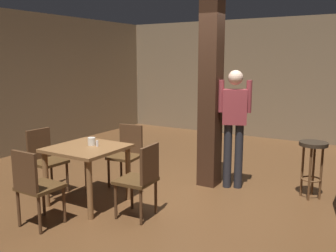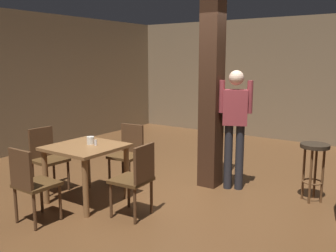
{
  "view_description": "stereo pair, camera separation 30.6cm",
  "coord_description": "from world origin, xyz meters",
  "px_view_note": "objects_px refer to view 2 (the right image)",
  "views": [
    {
      "loc": [
        2.37,
        -4.29,
        1.88
      ],
      "look_at": [
        -0.35,
        0.2,
        0.93
      ],
      "focal_mm": 40.0,
      "sensor_mm": 36.0,
      "label": 1
    },
    {
      "loc": [
        2.62,
        -4.13,
        1.88
      ],
      "look_at": [
        -0.35,
        0.2,
        0.93
      ],
      "focal_mm": 40.0,
      "sensor_mm": 36.0,
      "label": 2
    }
  ],
  "objects_px": {
    "dining_table": "(86,156)",
    "salt_shaker": "(96,143)",
    "chair_west": "(47,156)",
    "napkin_cup": "(91,140)",
    "chair_south": "(31,181)",
    "bar_stool_near": "(314,158)",
    "standing_person": "(235,121)",
    "chair_east": "(136,176)",
    "chair_north": "(128,151)"
  },
  "relations": [
    {
      "from": "chair_west",
      "to": "napkin_cup",
      "type": "relative_size",
      "value": 8.7
    },
    {
      "from": "chair_west",
      "to": "chair_north",
      "type": "bearing_deg",
      "value": 46.93
    },
    {
      "from": "napkin_cup",
      "to": "chair_south",
      "type": "bearing_deg",
      "value": -89.96
    },
    {
      "from": "chair_north",
      "to": "chair_south",
      "type": "distance_m",
      "value": 1.7
    },
    {
      "from": "dining_table",
      "to": "salt_shaker",
      "type": "xyz_separation_m",
      "value": [
        0.11,
        0.08,
        0.18
      ]
    },
    {
      "from": "standing_person",
      "to": "dining_table",
      "type": "bearing_deg",
      "value": -132.02
    },
    {
      "from": "chair_south",
      "to": "dining_table",
      "type": "bearing_deg",
      "value": 89.95
    },
    {
      "from": "chair_south",
      "to": "salt_shaker",
      "type": "distance_m",
      "value": 0.97
    },
    {
      "from": "chair_east",
      "to": "salt_shaker",
      "type": "bearing_deg",
      "value": 172.37
    },
    {
      "from": "chair_east",
      "to": "napkin_cup",
      "type": "relative_size",
      "value": 8.7
    },
    {
      "from": "salt_shaker",
      "to": "chair_west",
      "type": "bearing_deg",
      "value": -174.86
    },
    {
      "from": "chair_east",
      "to": "napkin_cup",
      "type": "bearing_deg",
      "value": 172.38
    },
    {
      "from": "chair_west",
      "to": "chair_south",
      "type": "xyz_separation_m",
      "value": [
        0.81,
        -0.84,
        0.0
      ]
    },
    {
      "from": "chair_south",
      "to": "standing_person",
      "type": "height_order",
      "value": "standing_person"
    },
    {
      "from": "dining_table",
      "to": "standing_person",
      "type": "height_order",
      "value": "standing_person"
    },
    {
      "from": "dining_table",
      "to": "chair_south",
      "type": "xyz_separation_m",
      "value": [
        -0.0,
        -0.85,
        -0.12
      ]
    },
    {
      "from": "standing_person",
      "to": "napkin_cup",
      "type": "bearing_deg",
      "value": -133.78
    },
    {
      "from": "chair_north",
      "to": "chair_east",
      "type": "bearing_deg",
      "value": -45.21
    },
    {
      "from": "chair_east",
      "to": "standing_person",
      "type": "height_order",
      "value": "standing_person"
    },
    {
      "from": "chair_north",
      "to": "bar_stool_near",
      "type": "height_order",
      "value": "chair_north"
    },
    {
      "from": "bar_stool_near",
      "to": "salt_shaker",
      "type": "bearing_deg",
      "value": -145.39
    },
    {
      "from": "salt_shaker",
      "to": "chair_south",
      "type": "bearing_deg",
      "value": -96.65
    },
    {
      "from": "dining_table",
      "to": "chair_north",
      "type": "relative_size",
      "value": 0.99
    },
    {
      "from": "chair_east",
      "to": "chair_west",
      "type": "bearing_deg",
      "value": 179.32
    },
    {
      "from": "chair_north",
      "to": "salt_shaker",
      "type": "xyz_separation_m",
      "value": [
        0.11,
        -0.78,
        0.29
      ]
    },
    {
      "from": "chair_east",
      "to": "standing_person",
      "type": "xyz_separation_m",
      "value": [
        0.53,
        1.58,
        0.5
      ]
    },
    {
      "from": "napkin_cup",
      "to": "dining_table",
      "type": "bearing_deg",
      "value": -89.13
    },
    {
      "from": "chair_west",
      "to": "napkin_cup",
      "type": "height_order",
      "value": "chair_west"
    },
    {
      "from": "chair_west",
      "to": "chair_north",
      "type": "xyz_separation_m",
      "value": [
        0.8,
        0.86,
        0.0
      ]
    },
    {
      "from": "dining_table",
      "to": "bar_stool_near",
      "type": "xyz_separation_m",
      "value": [
        2.47,
        1.71,
        -0.03
      ]
    },
    {
      "from": "dining_table",
      "to": "chair_north",
      "type": "distance_m",
      "value": 0.86
    },
    {
      "from": "chair_west",
      "to": "napkin_cup",
      "type": "xyz_separation_m",
      "value": [
        0.81,
        0.1,
        0.31
      ]
    },
    {
      "from": "napkin_cup",
      "to": "chair_east",
      "type": "bearing_deg",
      "value": -7.62
    },
    {
      "from": "chair_east",
      "to": "salt_shaker",
      "type": "xyz_separation_m",
      "value": [
        -0.76,
        0.1,
        0.29
      ]
    },
    {
      "from": "salt_shaker",
      "to": "napkin_cup",
      "type": "bearing_deg",
      "value": 172.42
    },
    {
      "from": "chair_west",
      "to": "salt_shaker",
      "type": "bearing_deg",
      "value": 5.14
    },
    {
      "from": "bar_stool_near",
      "to": "standing_person",
      "type": "bearing_deg",
      "value": -171.73
    },
    {
      "from": "chair_south",
      "to": "chair_west",
      "type": "bearing_deg",
      "value": 133.9
    },
    {
      "from": "salt_shaker",
      "to": "chair_north",
      "type": "bearing_deg",
      "value": 98.14
    },
    {
      "from": "chair_south",
      "to": "bar_stool_near",
      "type": "xyz_separation_m",
      "value": [
        2.47,
        2.55,
        0.09
      ]
    },
    {
      "from": "chair_west",
      "to": "bar_stool_near",
      "type": "bearing_deg",
      "value": 27.58
    },
    {
      "from": "chair_east",
      "to": "salt_shaker",
      "type": "relative_size",
      "value": 11.92
    },
    {
      "from": "chair_west",
      "to": "chair_south",
      "type": "bearing_deg",
      "value": -46.1
    },
    {
      "from": "chair_south",
      "to": "chair_east",
      "type": "height_order",
      "value": "same"
    },
    {
      "from": "salt_shaker",
      "to": "bar_stool_near",
      "type": "bearing_deg",
      "value": 34.61
    },
    {
      "from": "napkin_cup",
      "to": "chair_west",
      "type": "bearing_deg",
      "value": -173.17
    },
    {
      "from": "dining_table",
      "to": "salt_shaker",
      "type": "relative_size",
      "value": 11.83
    },
    {
      "from": "napkin_cup",
      "to": "bar_stool_near",
      "type": "xyz_separation_m",
      "value": [
        2.47,
        1.62,
        -0.22
      ]
    },
    {
      "from": "standing_person",
      "to": "bar_stool_near",
      "type": "relative_size",
      "value": 2.2
    },
    {
      "from": "chair_north",
      "to": "bar_stool_near",
      "type": "xyz_separation_m",
      "value": [
        2.47,
        0.85,
        0.09
      ]
    }
  ]
}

